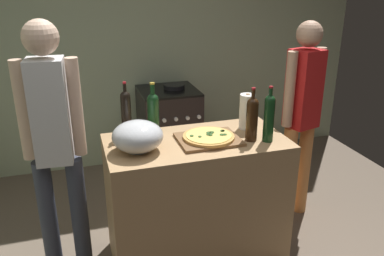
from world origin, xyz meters
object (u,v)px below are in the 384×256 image
Objects in this scene: wine_bottle_green at (126,111)px; person_in_red at (302,111)px; wine_bottle_amber at (153,111)px; mixing_bowl at (138,136)px; paper_towel_roll at (247,112)px; wine_bottle_clear at (269,116)px; pizza at (209,136)px; stove at (169,131)px; person_in_stripes at (54,140)px; wine_bottle_dark at (252,117)px.

wine_bottle_green is 0.23× the size of person_in_red.
wine_bottle_amber is 1.19m from person_in_red.
mixing_bowl is 0.89× the size of wine_bottle_amber.
paper_towel_roll reaches higher than mixing_bowl.
person_in_red is (0.51, 0.41, -0.15)m from wine_bottle_clear.
mixing_bowl is at bearing -166.62° from person_in_red.
stove is (0.07, 1.39, -0.49)m from pizza.
wine_bottle_amber reaches higher than paper_towel_roll.
person_in_stripes is at bearing -174.09° from person_in_red.
paper_towel_roll is at bearing -10.41° from wine_bottle_amber.
stove is at bearing 101.77° from paper_towel_roll.
wine_bottle_clear is at bearing -82.01° from paper_towel_roll.
person_in_red reaches higher than wine_bottle_green.
paper_towel_roll is 0.28× the size of stove.
wine_bottle_clear reaches higher than wine_bottle_amber.
wine_bottle_clear is (0.84, -0.09, 0.08)m from mixing_bowl.
wine_bottle_clear is at bearing -28.84° from wine_bottle_amber.
wine_bottle_amber is (0.16, 0.28, 0.06)m from mixing_bowl.
wine_bottle_amber is at bearing 0.27° from wine_bottle_green.
wine_bottle_amber is at bearing 13.04° from person_in_stripes.
wine_bottle_clear is 0.77m from wine_bottle_amber.
wine_bottle_dark is (0.74, -0.05, 0.06)m from mixing_bowl.
stove is at bearing 97.76° from wine_bottle_dark.
wine_bottle_clear is 1.66m from stove.
person_in_stripes is at bearing -162.21° from wine_bottle_green.
person_in_stripes is at bearing -178.57° from paper_towel_roll.
pizza is at bearing -39.66° from wine_bottle_amber.
mixing_bowl is 0.85× the size of wine_bottle_green.
person_in_stripes is (-0.47, -0.15, -0.09)m from wine_bottle_green.
pizza is 0.21× the size of person_in_red.
wine_bottle_dark is at bearing -3.81° from mixing_bowl.
pizza is 0.37× the size of stove.
person_in_stripes reaches higher than wine_bottle_green.
paper_towel_roll is at bearing -78.23° from stove.
wine_bottle_clear is 0.22× the size of person_in_stripes.
person_in_red is (1.18, 0.04, -0.13)m from wine_bottle_amber.
wine_bottle_dark reaches higher than wine_bottle_amber.
wine_bottle_amber is (-0.68, 0.37, -0.02)m from wine_bottle_clear.
mixing_bowl reaches higher than stove.
wine_bottle_green is 0.41× the size of stove.
wine_bottle_amber is (-0.31, 0.26, 0.12)m from pizza.
wine_bottle_clear is 0.94m from wine_bottle_green.
pizza is at bearing 2.67° from mixing_bowl.
wine_bottle_green is (-0.18, -0.00, 0.01)m from wine_bottle_amber.
wine_bottle_clear is at bearing -23.40° from wine_bottle_green.
wine_bottle_dark is 0.39× the size of stove.
wine_bottle_green reaches higher than wine_bottle_dark.
wine_bottle_dark is at bearing -29.52° from wine_bottle_amber.
mixing_bowl is at bearing -14.77° from person_in_stripes.
person_in_red is (0.60, 0.37, -0.13)m from wine_bottle_dark.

